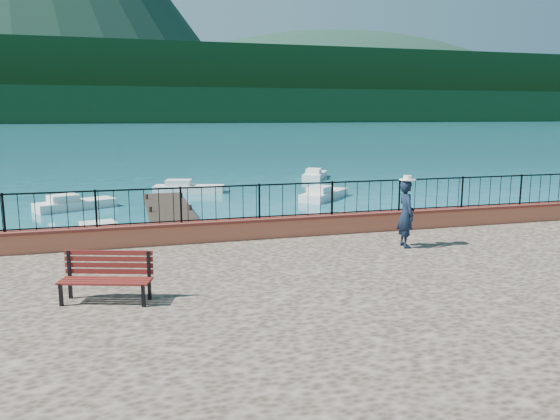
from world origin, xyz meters
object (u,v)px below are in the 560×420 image
boat_4 (189,186)px  boat_5 (315,173)px  boat_1 (372,222)px  person (406,214)px  boat_0 (113,231)px  boat_2 (324,192)px  park_bench (107,287)px  boat_3 (75,201)px

boat_4 → boat_5: same height
boat_4 → boat_1: bearing=-50.7°
person → boat_0: 11.31m
boat_0 → boat_2: (11.24, 7.56, 0.00)m
boat_2 → boat_4: bearing=101.6°
boat_0 → boat_1: same height
person → boat_0: person is taller
boat_0 → park_bench: bearing=-102.2°
boat_5 → boat_1: bearing=-164.0°
park_bench → boat_4: (4.13, 22.68, -1.09)m
park_bench → boat_1: park_bench is taller
person → boat_5: bearing=-7.0°
boat_5 → boat_2: bearing=-168.1°
boat_3 → person: bearing=-84.5°
park_bench → boat_0: size_ratio=0.52×
person → boat_4: (-3.43, 20.33, -1.70)m
park_bench → person: (7.55, 2.35, 0.61)m
boat_3 → boat_4: bearing=9.8°
boat_1 → park_bench: bearing=-127.9°
person → boat_5: 26.02m
boat_2 → boat_4: (-7.02, 4.63, 0.00)m
boat_2 → boat_0: bearing=169.0°
person → boat_2: (3.59, 15.70, -1.70)m
boat_5 → park_bench: bearing=-178.5°
park_bench → boat_1: bearing=61.0°
boat_2 → boat_1: bearing=-142.9°
boat_2 → person: bearing=-147.8°
park_bench → boat_3: park_bench is taller
park_bench → boat_5: park_bench is taller
boat_0 → boat_1: (10.02, -1.21, 0.00)m
person → boat_3: person is taller
boat_0 → boat_1: 10.10m
boat_2 → boat_3: 13.18m
boat_3 → park_bench: bearing=-109.1°
boat_2 → boat_3: size_ratio=1.00×
boat_3 → boat_5: (15.97, 9.18, 0.00)m
park_bench → boat_5: size_ratio=0.48×
boat_1 → boat_3: size_ratio=1.02×
boat_0 → boat_5: (14.04, 17.02, 0.00)m
park_bench → boat_4: park_bench is taller
boat_0 → boat_4: (4.23, 12.18, 0.00)m
park_bench → boat_0: 10.56m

